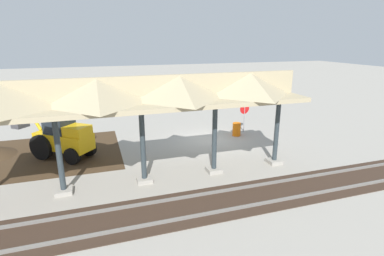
# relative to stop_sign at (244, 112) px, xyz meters

# --- Properties ---
(ground_plane) EXTENTS (120.00, 120.00, 0.00)m
(ground_plane) POSITION_rel_stop_sign_xyz_m (3.04, 0.97, -1.49)
(ground_plane) COLOR #9E998E
(dirt_work_zone) EXTENTS (10.28, 7.00, 0.01)m
(dirt_work_zone) POSITION_rel_stop_sign_xyz_m (13.90, 0.41, -1.48)
(dirt_work_zone) COLOR #42301E
(dirt_work_zone) RESTS_ON ground
(platform_canopy) EXTENTS (15.12, 3.20, 4.90)m
(platform_canopy) POSITION_rel_stop_sign_xyz_m (8.06, 5.59, 2.68)
(platform_canopy) COLOR #9E998E
(platform_canopy) RESTS_ON ground
(rail_tracks) EXTENTS (60.00, 2.58, 0.15)m
(rail_tracks) POSITION_rel_stop_sign_xyz_m (3.04, 8.42, -1.46)
(rail_tracks) COLOR slate
(rail_tracks) RESTS_ON ground
(stop_sign) EXTENTS (0.75, 0.15, 2.08)m
(stop_sign) POSITION_rel_stop_sign_xyz_m (0.00, 0.00, 0.00)
(stop_sign) COLOR gray
(stop_sign) RESTS_ON ground
(backhoe) EXTENTS (4.63, 4.10, 2.82)m
(backhoe) POSITION_rel_stop_sign_xyz_m (11.87, 1.08, -0.22)
(backhoe) COLOR #EAB214
(backhoe) RESTS_ON ground
(traffic_barrel) EXTENTS (0.56, 0.56, 0.90)m
(traffic_barrel) POSITION_rel_stop_sign_xyz_m (0.88, 0.64, -1.04)
(traffic_barrel) COLOR orange
(traffic_barrel) RESTS_ON ground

